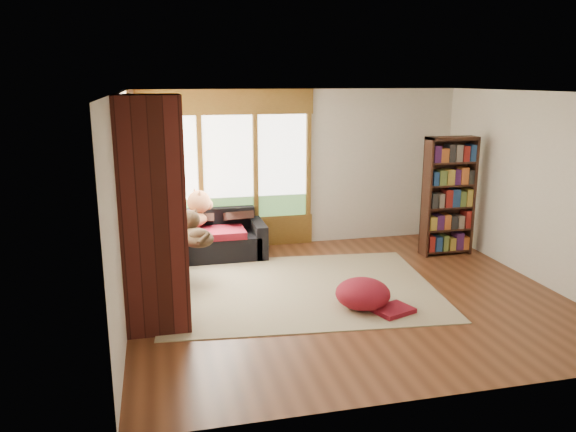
{
  "coord_description": "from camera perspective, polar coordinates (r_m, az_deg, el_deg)",
  "views": [
    {
      "loc": [
        -2.33,
        -6.54,
        2.76
      ],
      "look_at": [
        -0.64,
        0.64,
        0.95
      ],
      "focal_mm": 35.0,
      "sensor_mm": 36.0,
      "label": 1
    }
  ],
  "objects": [
    {
      "name": "wall_left",
      "position": [
        6.71,
        -16.52,
        0.65
      ],
      "size": [
        0.04,
        5.0,
        2.6
      ],
      "primitive_type": "cube",
      "color": "silver",
      "rests_on": "ground"
    },
    {
      "name": "wall_back",
      "position": [
        9.45,
        1.17,
        4.89
      ],
      "size": [
        5.5,
        0.04,
        2.6
      ],
      "primitive_type": "cube",
      "color": "silver",
      "rests_on": "ground"
    },
    {
      "name": "throw_pillows",
      "position": [
        8.63,
        -10.16,
        0.19
      ],
      "size": [
        1.98,
        1.68,
        0.45
      ],
      "color": "black",
      "rests_on": "sectional_sofa"
    },
    {
      "name": "pouf",
      "position": [
        7.03,
        7.61,
        -7.73
      ],
      "size": [
        0.76,
        0.76,
        0.37
      ],
      "primitive_type": "ellipsoid",
      "rotation": [
        0.0,
        0.0,
        0.13
      ],
      "color": "maroon",
      "rests_on": "area_rug"
    },
    {
      "name": "wall_front",
      "position": [
        4.89,
        15.99,
        -4.13
      ],
      "size": [
        5.5,
        0.04,
        2.6
      ],
      "primitive_type": "cube",
      "color": "silver",
      "rests_on": "ground"
    },
    {
      "name": "roller_blind",
      "position": [
        8.64,
        -15.67,
        6.56
      ],
      "size": [
        0.03,
        0.72,
        0.9
      ],
      "primitive_type": "cube",
      "color": "olive",
      "rests_on": "wall_left"
    },
    {
      "name": "windows_left",
      "position": [
        7.88,
        -15.91,
        2.95
      ],
      "size": [
        0.1,
        2.62,
        1.9
      ],
      "color": "brown",
      "rests_on": "wall_left"
    },
    {
      "name": "wall_right",
      "position": [
        8.41,
        24.19,
        2.57
      ],
      "size": [
        0.04,
        5.0,
        2.6
      ],
      "primitive_type": "cube",
      "color": "silver",
      "rests_on": "ground"
    },
    {
      "name": "brick_chimney",
      "position": [
        6.36,
        -13.53,
        0.13
      ],
      "size": [
        0.7,
        0.7,
        2.6
      ],
      "primitive_type": "cube",
      "color": "#471914",
      "rests_on": "ground"
    },
    {
      "name": "ceiling",
      "position": [
        6.95,
        6.49,
        12.39
      ],
      "size": [
        5.5,
        5.5,
        0.0
      ],
      "primitive_type": "plane",
      "color": "white"
    },
    {
      "name": "area_rug",
      "position": [
        7.63,
        1.23,
        -7.36
      ],
      "size": [
        3.85,
        3.09,
        0.01
      ],
      "primitive_type": "cube",
      "rotation": [
        0.0,
        0.0,
        -0.1
      ],
      "color": "beige",
      "rests_on": "ground"
    },
    {
      "name": "sectional_sofa",
      "position": [
        8.6,
        -10.22,
        -3.03
      ],
      "size": [
        2.2,
        2.2,
        0.8
      ],
      "rotation": [
        0.0,
        0.0,
        -0.02
      ],
      "color": "black",
      "rests_on": "ground"
    },
    {
      "name": "dog_tan",
      "position": [
        8.76,
        -10.53,
        0.61
      ],
      "size": [
        1.05,
        0.81,
        0.52
      ],
      "rotation": [
        0.0,
        0.0,
        0.3
      ],
      "color": "brown",
      "rests_on": "sectional_sofa"
    },
    {
      "name": "floor",
      "position": [
        7.47,
        5.95,
        -7.97
      ],
      "size": [
        5.5,
        5.5,
        0.0
      ],
      "primitive_type": "plane",
      "color": "#522A16",
      "rests_on": "ground"
    },
    {
      "name": "bookshelf",
      "position": [
        9.23,
        16.0,
        1.91
      ],
      "size": [
        0.81,
        0.27,
        1.89
      ],
      "color": "#341A11",
      "rests_on": "ground"
    },
    {
      "name": "windows_back",
      "position": [
        9.19,
        -6.08,
        4.88
      ],
      "size": [
        2.82,
        0.1,
        1.9
      ],
      "color": "brown",
      "rests_on": "wall_back"
    },
    {
      "name": "dog_brindle",
      "position": [
        7.94,
        -9.47,
        -1.15
      ],
      "size": [
        0.6,
        0.81,
        0.4
      ],
      "rotation": [
        0.0,
        0.0,
        1.81
      ],
      "color": "black",
      "rests_on": "sectional_sofa"
    }
  ]
}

